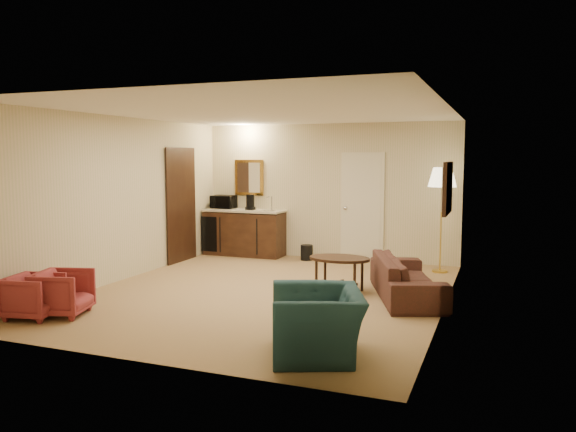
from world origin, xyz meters
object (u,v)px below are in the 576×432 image
object	(u,v)px
coffee_table	(339,274)
floor_lamp	(441,220)
rose_chair_far	(34,294)
rose_chair_near	(63,291)
teal_armchair	(317,312)
microwave	(223,200)
wetbar_cabinet	(244,232)
waste_bin	(307,253)
coffee_maker	(250,202)
sofa	(407,271)

from	to	relation	value
coffee_table	floor_lamp	bearing A→B (deg)	58.14
rose_chair_far	rose_chair_near	bearing A→B (deg)	-61.58
teal_armchair	rose_chair_far	distance (m)	3.64
rose_chair_far	microwave	distance (m)	5.07
wetbar_cabinet	teal_armchair	bearing A→B (deg)	-57.49
floor_lamp	microwave	xyz separation A→B (m)	(-4.35, 0.40, 0.18)
coffee_table	waste_bin	distance (m)	2.56
floor_lamp	coffee_maker	bearing A→B (deg)	174.94
sofa	coffee_table	distance (m)	0.98
teal_armchair	floor_lamp	distance (m)	4.68
coffee_table	teal_armchair	bearing A→B (deg)	-78.96
rose_chair_near	coffee_maker	bearing A→B (deg)	-20.91
teal_armchair	rose_chair_far	xyz separation A→B (m)	(-3.64, -0.01, -0.14)
coffee_maker	coffee_table	bearing A→B (deg)	-50.65
rose_chair_far	coffee_table	world-z (taller)	rose_chair_far
rose_chair_far	coffee_maker	size ratio (longest dim) A/B	1.95
sofa	wetbar_cabinet	bearing A→B (deg)	37.42
waste_bin	microwave	bearing A→B (deg)	175.39
teal_armchair	coffee_table	xyz separation A→B (m)	(-0.51, 2.63, -0.18)
microwave	coffee_maker	world-z (taller)	microwave
wetbar_cabinet	waste_bin	size ratio (longest dim) A/B	5.64
sofa	rose_chair_near	world-z (taller)	sofa
wetbar_cabinet	sofa	world-z (taller)	wetbar_cabinet
rose_chair_near	waste_bin	bearing A→B (deg)	-35.26
floor_lamp	microwave	size ratio (longest dim) A/B	3.75
coffee_table	microwave	bearing A→B (deg)	142.77
rose_chair_near	coffee_maker	xyz separation A→B (m)	(0.38, 4.73, 0.76)
teal_armchair	coffee_maker	world-z (taller)	coffee_maker
sofa	teal_armchair	size ratio (longest dim) A/B	1.95
teal_armchair	coffee_table	bearing A→B (deg)	168.89
wetbar_cabinet	coffee_table	bearing A→B (deg)	-41.17
microwave	coffee_maker	xyz separation A→B (m)	(0.63, -0.07, -0.01)
microwave	sofa	bearing A→B (deg)	-29.68
rose_chair_far	microwave	bearing A→B (deg)	-11.89
waste_bin	microwave	world-z (taller)	microwave
wetbar_cabinet	microwave	xyz separation A→B (m)	(-0.50, 0.08, 0.62)
coffee_maker	teal_armchair	bearing A→B (deg)	-66.54
wetbar_cabinet	waste_bin	world-z (taller)	wetbar_cabinet
coffee_table	waste_bin	world-z (taller)	coffee_table
wetbar_cabinet	coffee_maker	xyz separation A→B (m)	(0.13, 0.01, 0.61)
rose_chair_far	waste_bin	size ratio (longest dim) A/B	2.03
rose_chair_near	rose_chair_far	size ratio (longest dim) A/B	1.06
sofa	teal_armchair	world-z (taller)	teal_armchair
wetbar_cabinet	sofa	xyz separation A→B (m)	(3.60, -2.30, -0.08)
rose_chair_near	wetbar_cabinet	bearing A→B (deg)	-19.31
coffee_table	waste_bin	xyz separation A→B (m)	(-1.27, 2.22, -0.11)
rose_chair_near	rose_chair_far	distance (m)	0.33
wetbar_cabinet	floor_lamp	xyz separation A→B (m)	(3.85, -0.32, 0.44)
wetbar_cabinet	rose_chair_far	size ratio (longest dim) A/B	2.78
rose_chair_far	coffee_table	distance (m)	4.09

